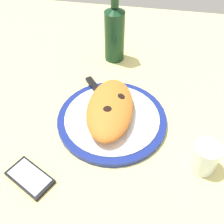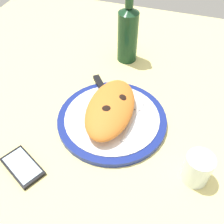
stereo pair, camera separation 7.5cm
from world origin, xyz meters
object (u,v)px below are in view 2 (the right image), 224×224
Objects in this scene: plate at (112,119)px; knife at (104,92)px; water_glass at (197,170)px; wine_bottle at (128,33)px; fork at (134,116)px; smartphone at (22,166)px; calzone at (110,108)px.

knife reaches higher than plate.
water_glass is 52.41cm from wine_bottle.
knife reaches higher than fork.
wine_bottle reaches higher than water_glass.
plate is at bearing -147.71° from knife.
knife is at bearing -19.55° from smartphone.
smartphone is (-24.28, 22.53, -1.52)cm from fork.
wine_bottle is at bearing 7.53° from calzone.
wine_bottle is (31.49, 4.74, 9.61)cm from plate.
wine_bottle is (42.61, 29.71, 6.99)cm from water_glass.
plate is at bearing 66.00° from water_glass.
knife reaches higher than smartphone.
water_glass is at bearing -125.07° from fork.
wine_bottle is (29.34, 10.81, 8.43)cm from fork.
plate is 3.89× the size of water_glass.
plate is 1.21× the size of wine_bottle.
plate is 1.64× the size of knife.
knife is 1.47× the size of smartphone.
smartphone is at bearing 160.45° from knife.
fork is at bearing -159.78° from wine_bottle.
calzone is 0.96× the size of wine_bottle.
wine_bottle reaches higher than calzone.
smartphone is (-30.85, 10.96, -1.83)cm from knife.
calzone is at bearing 103.27° from fork.
wine_bottle reaches higher than plate.
water_glass reaches higher than knife.
water_glass reaches higher than smartphone.
smartphone is at bearing 143.33° from plate.
fork is 32.38cm from wine_bottle.
smartphone is 0.50× the size of wine_bottle.
water_glass reaches higher than calzone.
calzone is at bearing -149.22° from knife.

